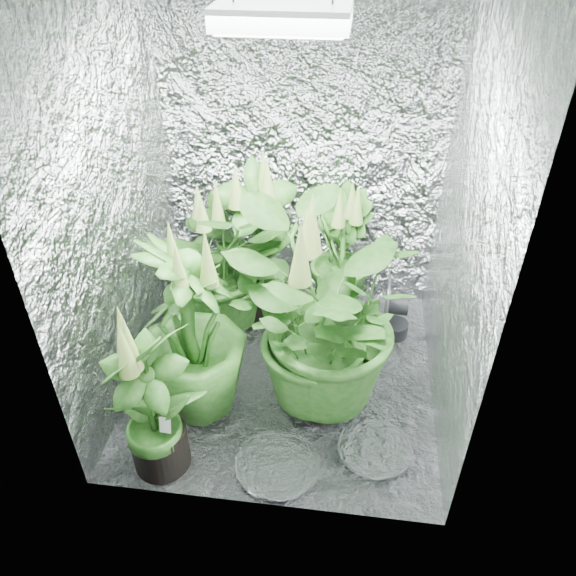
{
  "coord_description": "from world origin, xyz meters",
  "views": [
    {
      "loc": [
        0.31,
        -2.21,
        2.23
      ],
      "look_at": [
        0.02,
        0.0,
        0.6
      ],
      "focal_mm": 35.0,
      "sensor_mm": 36.0,
      "label": 1
    }
  ],
  "objects_px": {
    "plant_c": "(338,258)",
    "plant_d": "(191,333)",
    "plant_a": "(221,263)",
    "grow_lamp": "(283,16)",
    "plant_e": "(323,323)",
    "plant_f": "(151,402)",
    "circulation_fan": "(392,312)",
    "plant_b": "(260,247)"
  },
  "relations": [
    {
      "from": "grow_lamp",
      "to": "plant_e",
      "type": "xyz_separation_m",
      "value": [
        0.21,
        -0.17,
        -1.29
      ]
    },
    {
      "from": "plant_d",
      "to": "plant_f",
      "type": "distance_m",
      "value": 0.4
    },
    {
      "from": "plant_b",
      "to": "plant_d",
      "type": "height_order",
      "value": "plant_b"
    },
    {
      "from": "plant_e",
      "to": "plant_f",
      "type": "bearing_deg",
      "value": -146.08
    },
    {
      "from": "plant_b",
      "to": "plant_e",
      "type": "height_order",
      "value": "plant_e"
    },
    {
      "from": "plant_a",
      "to": "circulation_fan",
      "type": "xyz_separation_m",
      "value": [
        1.0,
        0.02,
        -0.28
      ]
    },
    {
      "from": "plant_a",
      "to": "plant_e",
      "type": "xyz_separation_m",
      "value": [
        0.63,
        -0.58,
        0.09
      ]
    },
    {
      "from": "plant_a",
      "to": "grow_lamp",
      "type": "bearing_deg",
      "value": -43.96
    },
    {
      "from": "plant_c",
      "to": "circulation_fan",
      "type": "height_order",
      "value": "plant_c"
    },
    {
      "from": "grow_lamp",
      "to": "circulation_fan",
      "type": "xyz_separation_m",
      "value": [
        0.58,
        0.43,
        -1.66
      ]
    },
    {
      "from": "plant_d",
      "to": "plant_e",
      "type": "height_order",
      "value": "plant_e"
    },
    {
      "from": "plant_a",
      "to": "plant_d",
      "type": "relative_size",
      "value": 0.9
    },
    {
      "from": "circulation_fan",
      "to": "plant_f",
      "type": "bearing_deg",
      "value": -131.98
    },
    {
      "from": "plant_c",
      "to": "plant_d",
      "type": "bearing_deg",
      "value": -126.5
    },
    {
      "from": "plant_f",
      "to": "plant_a",
      "type": "bearing_deg",
      "value": 86.33
    },
    {
      "from": "grow_lamp",
      "to": "plant_f",
      "type": "bearing_deg",
      "value": -127.53
    },
    {
      "from": "plant_c",
      "to": "plant_f",
      "type": "xyz_separation_m",
      "value": [
        -0.73,
        -1.26,
        0.01
      ]
    },
    {
      "from": "plant_b",
      "to": "grow_lamp",
      "type": "bearing_deg",
      "value": -68.2
    },
    {
      "from": "plant_c",
      "to": "plant_f",
      "type": "height_order",
      "value": "plant_f"
    },
    {
      "from": "grow_lamp",
      "to": "plant_a",
      "type": "distance_m",
      "value": 1.5
    },
    {
      "from": "plant_e",
      "to": "plant_b",
      "type": "bearing_deg",
      "value": 120.7
    },
    {
      "from": "plant_a",
      "to": "plant_f",
      "type": "bearing_deg",
      "value": -93.67
    },
    {
      "from": "plant_b",
      "to": "circulation_fan",
      "type": "relative_size",
      "value": 2.66
    },
    {
      "from": "grow_lamp",
      "to": "plant_e",
      "type": "bearing_deg",
      "value": -39.31
    },
    {
      "from": "plant_d",
      "to": "circulation_fan",
      "type": "bearing_deg",
      "value": 34.85
    },
    {
      "from": "plant_d",
      "to": "plant_f",
      "type": "height_order",
      "value": "plant_d"
    },
    {
      "from": "grow_lamp",
      "to": "plant_c",
      "type": "relative_size",
      "value": 0.57
    },
    {
      "from": "circulation_fan",
      "to": "plant_a",
      "type": "bearing_deg",
      "value": -175.75
    },
    {
      "from": "plant_a",
      "to": "plant_f",
      "type": "relative_size",
      "value": 1.04
    },
    {
      "from": "plant_b",
      "to": "plant_c",
      "type": "xyz_separation_m",
      "value": [
        0.46,
        0.07,
        -0.08
      ]
    },
    {
      "from": "plant_a",
      "to": "plant_c",
      "type": "height_order",
      "value": "plant_a"
    },
    {
      "from": "plant_c",
      "to": "plant_e",
      "type": "relative_size",
      "value": 0.77
    },
    {
      "from": "plant_b",
      "to": "plant_c",
      "type": "height_order",
      "value": "plant_b"
    },
    {
      "from": "plant_d",
      "to": "plant_e",
      "type": "relative_size",
      "value": 0.92
    },
    {
      "from": "plant_a",
      "to": "plant_d",
      "type": "bearing_deg",
      "value": -88.87
    },
    {
      "from": "plant_c",
      "to": "circulation_fan",
      "type": "distance_m",
      "value": 0.45
    },
    {
      "from": "plant_a",
      "to": "circulation_fan",
      "type": "relative_size",
      "value": 2.39
    },
    {
      "from": "plant_b",
      "to": "plant_a",
      "type": "bearing_deg",
      "value": -145.35
    },
    {
      "from": "grow_lamp",
      "to": "plant_b",
      "type": "relative_size",
      "value": 0.48
    },
    {
      "from": "plant_a",
      "to": "plant_f",
      "type": "distance_m",
      "value": 1.05
    },
    {
      "from": "plant_b",
      "to": "plant_f",
      "type": "bearing_deg",
      "value": -102.85
    },
    {
      "from": "plant_e",
      "to": "plant_f",
      "type": "relative_size",
      "value": 1.25
    }
  ]
}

